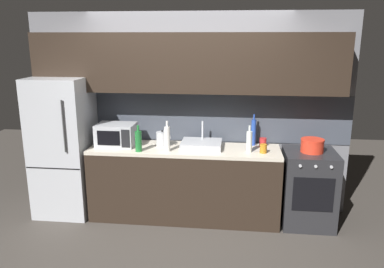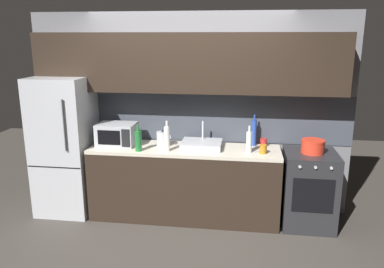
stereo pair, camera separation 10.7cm
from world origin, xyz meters
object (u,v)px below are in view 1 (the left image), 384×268
kettle (162,139)px  oven_range (308,188)px  wine_bottle_green (138,141)px  wine_bottle_clear (249,141)px  wine_bottle_blue (254,132)px  wine_bottle_white (167,139)px  microwave (116,135)px  refrigerator (64,146)px  cooking_pot (312,146)px  mug_amber (263,149)px  mug_red (263,142)px

kettle → oven_range: bearing=-1.5°
wine_bottle_green → oven_range: bearing=5.8°
wine_bottle_clear → wine_bottle_blue: wine_bottle_blue is taller
wine_bottle_white → kettle: bearing=115.4°
microwave → kettle: size_ratio=2.28×
refrigerator → kettle: 1.26m
microwave → cooking_pot: size_ratio=1.73×
wine_bottle_blue → oven_range: bearing=-18.4°
wine_bottle_clear → wine_bottle_white: 0.95m
microwave → wine_bottle_clear: size_ratio=1.46×
wine_bottle_white → wine_bottle_green: bearing=-172.1°
refrigerator → wine_bottle_blue: size_ratio=4.46×
wine_bottle_clear → cooking_pot: 0.73m
mug_amber → cooking_pot: 0.57m
refrigerator → wine_bottle_blue: refrigerator is taller
oven_range → wine_bottle_blue: bearing=161.6°
kettle → cooking_pot: 1.77m
wine_bottle_clear → wine_bottle_white: wine_bottle_white is taller
wine_bottle_clear → wine_bottle_blue: (0.06, 0.30, 0.04)m
kettle → cooking_pot: size_ratio=0.76×
refrigerator → oven_range: refrigerator is taller
wine_bottle_blue → mug_amber: bearing=-72.1°
wine_bottle_blue → microwave: bearing=-173.2°
wine_bottle_green → wine_bottle_clear: wine_bottle_clear is taller
wine_bottle_green → mug_amber: bearing=4.0°
oven_range → wine_bottle_clear: wine_bottle_clear is taller
wine_bottle_green → wine_bottle_clear: bearing=5.6°
oven_range → cooking_pot: cooking_pot is taller
mug_red → wine_bottle_white: bearing=-162.4°
wine_bottle_white → refrigerator: bearing=173.3°
wine_bottle_white → cooking_pot: bearing=5.4°
microwave → wine_bottle_blue: (1.67, 0.20, 0.03)m
refrigerator → mug_red: refrigerator is taller
refrigerator → wine_bottle_blue: (2.35, 0.22, 0.20)m
wine_bottle_green → wine_bottle_white: bearing=7.9°
wine_bottle_clear → refrigerator: bearing=178.0°
mug_amber → kettle: bearing=173.1°
refrigerator → cooking_pot: bearing=0.0°
wine_bottle_white → mug_red: bearing=17.6°
oven_range → wine_bottle_green: bearing=-174.2°
oven_range → microwave: (-2.33, 0.02, 0.58)m
refrigerator → cooking_pot: size_ratio=6.53×
microwave → mug_amber: microwave is taller
wine_bottle_white → mug_amber: size_ratio=3.51×
cooking_pot → wine_bottle_white: bearing=-174.6°
wine_bottle_clear → mug_red: size_ratio=3.22×
kettle → mug_amber: size_ratio=1.96×
microwave → cooking_pot: (2.34, -0.02, -0.06)m
cooking_pot → microwave: bearing=179.6°
microwave → mug_amber: (1.78, -0.12, -0.08)m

